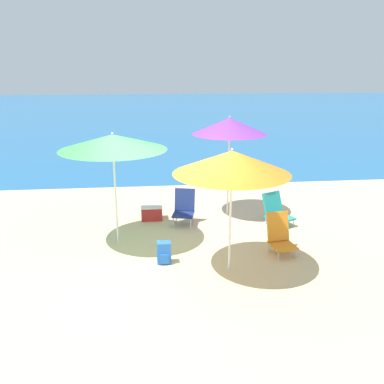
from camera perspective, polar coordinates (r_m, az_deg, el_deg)
ground_plane at (r=7.77m, az=-3.54°, el=-9.32°), size 60.00×60.00×0.00m
sea_water at (r=32.19m, az=-5.77°, el=10.53°), size 60.00×40.00×0.01m
beach_umbrella_green at (r=8.11m, az=-10.52°, el=6.54°), size 2.02×2.02×2.20m
beach_umbrella_purple at (r=9.67m, az=5.02°, el=8.75°), size 1.68×1.68×2.30m
beach_umbrella_orange at (r=6.86m, az=5.33°, el=3.96°), size 1.91×1.91×2.13m
beach_chair_orange at (r=8.20m, az=11.67°, el=-5.70°), size 0.51×0.62×0.75m
beach_chair_navy at (r=9.42m, az=-1.07°, el=-2.02°), size 0.56×0.63×0.77m
beach_chair_teal at (r=9.60m, az=11.19°, el=-2.45°), size 0.71×0.77×0.69m
backpack_blue at (r=7.66m, az=-3.75°, el=-8.11°), size 0.25×0.21×0.40m
cooler_box at (r=9.78m, az=-5.40°, el=-2.60°), size 0.48×0.35×0.37m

